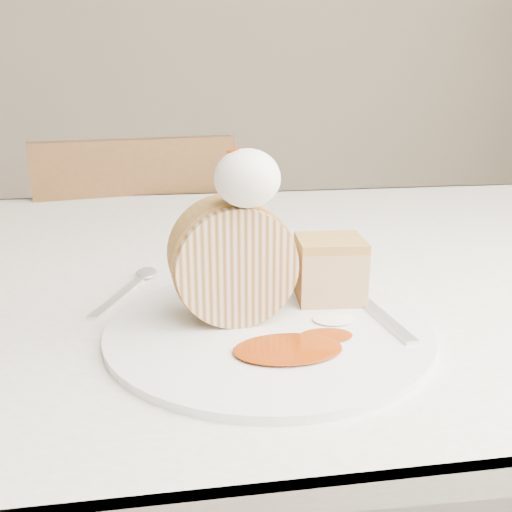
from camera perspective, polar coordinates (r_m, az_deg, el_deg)
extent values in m
cube|color=white|center=(0.77, 0.53, -1.43)|extent=(1.40, 0.90, 0.04)
cube|color=white|center=(1.22, -2.83, -0.11)|extent=(1.40, 0.01, 0.28)
cylinder|color=brown|center=(1.45, 23.18, -9.51)|extent=(0.06, 0.06, 0.71)
cube|color=brown|center=(1.47, -12.06, -5.42)|extent=(0.48, 0.48, 0.04)
cube|color=brown|center=(1.23, -11.42, 1.44)|extent=(0.41, 0.12, 0.43)
cylinder|color=brown|center=(1.75, -6.79, -9.22)|extent=(0.03, 0.03, 0.40)
cylinder|color=brown|center=(1.71, -18.36, -10.64)|extent=(0.03, 0.03, 0.40)
cylinder|color=brown|center=(1.45, -3.38, -15.05)|extent=(0.03, 0.03, 0.40)
cylinder|color=brown|center=(1.41, -17.65, -17.04)|extent=(0.03, 0.03, 0.40)
cylinder|color=white|center=(0.53, 1.23, -7.29)|extent=(0.32, 0.32, 0.01)
cylinder|color=beige|center=(0.53, -2.37, -0.49)|extent=(0.12, 0.07, 0.11)
cube|color=tan|center=(0.59, 7.37, -1.68)|extent=(0.07, 0.07, 0.06)
ellipsoid|color=white|center=(0.49, -0.88, 7.77)|extent=(0.06, 0.06, 0.05)
ellipsoid|color=#8A2E05|center=(0.50, -1.35, 11.16)|extent=(0.03, 0.02, 0.01)
cube|color=silver|center=(0.56, 12.25, -5.73)|extent=(0.04, 0.18, 0.00)
cube|color=silver|center=(0.63, -13.61, -4.03)|extent=(0.07, 0.14, 0.00)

